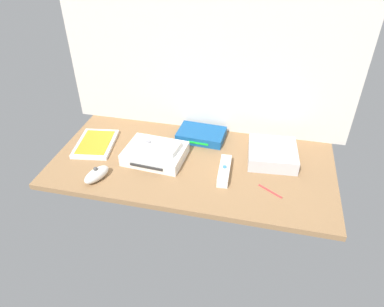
{
  "coord_description": "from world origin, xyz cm",
  "views": [
    {
      "loc": [
        22.77,
        -98.75,
        76.57
      ],
      "look_at": [
        0.0,
        0.0,
        4.0
      ],
      "focal_mm": 33.13,
      "sensor_mm": 36.0,
      "label": 1
    }
  ],
  "objects_px": {
    "mini_computer": "(272,154)",
    "remote_classic_pad": "(159,147)",
    "game_console": "(155,154)",
    "network_router": "(202,135)",
    "remote_wand": "(224,171)",
    "stylus_pen": "(270,191)",
    "game_case": "(96,144)",
    "remote_nunchuk": "(97,174)"
  },
  "relations": [
    {
      "from": "game_console",
      "to": "remote_classic_pad",
      "type": "xyz_separation_m",
      "value": [
        0.01,
        0.0,
        0.03
      ]
    },
    {
      "from": "mini_computer",
      "to": "network_router",
      "type": "height_order",
      "value": "mini_computer"
    },
    {
      "from": "network_router",
      "to": "remote_nunchuk",
      "type": "bearing_deg",
      "value": -128.53
    },
    {
      "from": "game_console",
      "to": "network_router",
      "type": "relative_size",
      "value": 1.18
    },
    {
      "from": "game_console",
      "to": "network_router",
      "type": "distance_m",
      "value": 0.22
    },
    {
      "from": "remote_classic_pad",
      "to": "stylus_pen",
      "type": "bearing_deg",
      "value": -3.18
    },
    {
      "from": "remote_nunchuk",
      "to": "remote_classic_pad",
      "type": "xyz_separation_m",
      "value": [
        0.17,
        0.16,
        0.03
      ]
    },
    {
      "from": "remote_classic_pad",
      "to": "mini_computer",
      "type": "bearing_deg",
      "value": 21.63
    },
    {
      "from": "mini_computer",
      "to": "remote_classic_pad",
      "type": "xyz_separation_m",
      "value": [
        -0.4,
        -0.09,
        0.03
      ]
    },
    {
      "from": "network_router",
      "to": "remote_classic_pad",
      "type": "relative_size",
      "value": 1.21
    },
    {
      "from": "remote_wand",
      "to": "remote_nunchuk",
      "type": "relative_size",
      "value": 1.37
    },
    {
      "from": "network_router",
      "to": "stylus_pen",
      "type": "xyz_separation_m",
      "value": [
        0.28,
        -0.26,
        -0.01
      ]
    },
    {
      "from": "game_console",
      "to": "game_case",
      "type": "bearing_deg",
      "value": 177.07
    },
    {
      "from": "game_console",
      "to": "stylus_pen",
      "type": "height_order",
      "value": "game_console"
    },
    {
      "from": "game_case",
      "to": "remote_wand",
      "type": "distance_m",
      "value": 0.51
    },
    {
      "from": "remote_classic_pad",
      "to": "remote_nunchuk",
      "type": "bearing_deg",
      "value": -127.85
    },
    {
      "from": "mini_computer",
      "to": "remote_wand",
      "type": "xyz_separation_m",
      "value": [
        -0.15,
        -0.12,
        -0.01
      ]
    },
    {
      "from": "mini_computer",
      "to": "remote_nunchuk",
      "type": "bearing_deg",
      "value": -156.73
    },
    {
      "from": "game_case",
      "to": "stylus_pen",
      "type": "xyz_separation_m",
      "value": [
        0.67,
        -0.12,
        -0.0
      ]
    },
    {
      "from": "game_console",
      "to": "remote_wand",
      "type": "relative_size",
      "value": 1.48
    },
    {
      "from": "game_case",
      "to": "remote_nunchuk",
      "type": "relative_size",
      "value": 1.91
    },
    {
      "from": "remote_wand",
      "to": "stylus_pen",
      "type": "distance_m",
      "value": 0.17
    },
    {
      "from": "network_router",
      "to": "stylus_pen",
      "type": "bearing_deg",
      "value": -39.28
    },
    {
      "from": "game_console",
      "to": "remote_nunchuk",
      "type": "height_order",
      "value": "remote_nunchuk"
    },
    {
      "from": "stylus_pen",
      "to": "mini_computer",
      "type": "bearing_deg",
      "value": 91.25
    },
    {
      "from": "mini_computer",
      "to": "remote_classic_pad",
      "type": "distance_m",
      "value": 0.41
    },
    {
      "from": "remote_classic_pad",
      "to": "stylus_pen",
      "type": "xyz_separation_m",
      "value": [
        0.4,
        -0.09,
        -0.05
      ]
    },
    {
      "from": "mini_computer",
      "to": "remote_wand",
      "type": "height_order",
      "value": "mini_computer"
    },
    {
      "from": "remote_nunchuk",
      "to": "mini_computer",
      "type": "bearing_deg",
      "value": 45.08
    },
    {
      "from": "mini_computer",
      "to": "stylus_pen",
      "type": "distance_m",
      "value": 0.18
    },
    {
      "from": "game_console",
      "to": "mini_computer",
      "type": "distance_m",
      "value": 0.42
    },
    {
      "from": "game_console",
      "to": "network_router",
      "type": "height_order",
      "value": "game_console"
    },
    {
      "from": "remote_wand",
      "to": "stylus_pen",
      "type": "bearing_deg",
      "value": -21.67
    },
    {
      "from": "game_case",
      "to": "remote_nunchuk",
      "type": "distance_m",
      "value": 0.21
    },
    {
      "from": "game_case",
      "to": "remote_classic_pad",
      "type": "distance_m",
      "value": 0.27
    },
    {
      "from": "remote_wand",
      "to": "remote_classic_pad",
      "type": "height_order",
      "value": "remote_classic_pad"
    },
    {
      "from": "mini_computer",
      "to": "remote_classic_pad",
      "type": "relative_size",
      "value": 1.19
    },
    {
      "from": "remote_nunchuk",
      "to": "stylus_pen",
      "type": "height_order",
      "value": "remote_nunchuk"
    },
    {
      "from": "game_console",
      "to": "remote_classic_pad",
      "type": "distance_m",
      "value": 0.04
    },
    {
      "from": "game_case",
      "to": "network_router",
      "type": "bearing_deg",
      "value": 11.07
    },
    {
      "from": "network_router",
      "to": "remote_classic_pad",
      "type": "height_order",
      "value": "remote_classic_pad"
    },
    {
      "from": "remote_classic_pad",
      "to": "game_console",
      "type": "bearing_deg",
      "value": -166.35
    }
  ]
}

